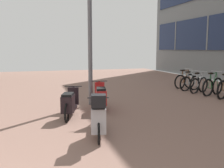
{
  "coord_description": "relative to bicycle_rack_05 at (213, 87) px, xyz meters",
  "views": [
    {
      "loc": [
        1.78,
        -2.11,
        1.87
      ],
      "look_at": [
        3.78,
        4.27,
        0.93
      ],
      "focal_mm": 40.18,
      "sensor_mm": 36.0,
      "label": 1
    }
  ],
  "objects": [
    {
      "name": "bicycle_rack_08",
      "position": [
        -0.0,
        1.97,
        -0.01
      ],
      "size": [
        1.32,
        0.47,
        0.97
      ],
      "color": "black",
      "rests_on": "ground"
    },
    {
      "name": "scooter_near",
      "position": [
        -6.02,
        -1.61,
        0.03
      ],
      "size": [
        0.75,
        1.64,
        0.8
      ],
      "color": "black",
      "rests_on": "ground"
    },
    {
      "name": "scooter_mid",
      "position": [
        -4.98,
        -1.03,
        0.04
      ],
      "size": [
        0.65,
        1.76,
        0.84
      ],
      "color": "black",
      "rests_on": "ground"
    },
    {
      "name": "bicycle_rack_05",
      "position": [
        0.0,
        0.0,
        0.0
      ],
      "size": [
        1.37,
        0.56,
        1.01
      ],
      "color": "black",
      "rests_on": "ground"
    },
    {
      "name": "bicycle_rack_07",
      "position": [
        -0.16,
        1.32,
        -0.02
      ],
      "size": [
        1.26,
        0.47,
        0.95
      ],
      "color": "black",
      "rests_on": "ground"
    },
    {
      "name": "bicycle_rack_06",
      "position": [
        -0.18,
        0.66,
        -0.02
      ],
      "size": [
        1.25,
        0.56,
        0.95
      ],
      "color": "black",
      "rests_on": "ground"
    },
    {
      "name": "scooter_far",
      "position": [
        -5.65,
        -3.35,
        0.1
      ],
      "size": [
        0.73,
        1.73,
        1.02
      ],
      "color": "black",
      "rests_on": "ground"
    }
  ]
}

